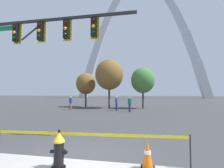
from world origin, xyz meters
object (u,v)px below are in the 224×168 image
at_px(fire_hydrant, 59,150).
at_px(pedestrian_standing_center, 130,104).
at_px(monument_arch, 141,44).
at_px(traffic_signal_gantry, 33,45).
at_px(traffic_cone_by_hydrant, 148,155).
at_px(pedestrian_walking_left, 71,103).
at_px(pedestrian_walking_right, 117,103).

height_order(fire_hydrant, pedestrian_standing_center, pedestrian_standing_center).
distance_m(monument_arch, pedestrian_standing_center, 58.35).
relative_size(traffic_signal_gantry, pedestrian_standing_center, 4.92).
distance_m(traffic_cone_by_hydrant, pedestrian_standing_center, 13.38).
bearing_deg(pedestrian_walking_left, fire_hydrant, -66.32).
distance_m(pedestrian_walking_left, pedestrian_walking_right, 5.39).
bearing_deg(traffic_signal_gantry, pedestrian_walking_right, 78.71).
bearing_deg(pedestrian_walking_left, traffic_cone_by_hydrant, -58.51).
relative_size(pedestrian_walking_left, pedestrian_walking_right, 1.00).
bearing_deg(fire_hydrant, pedestrian_walking_right, 93.91).
xyz_separation_m(traffic_cone_by_hydrant, pedestrian_standing_center, (-1.71, 13.26, 0.46)).
xyz_separation_m(traffic_signal_gantry, pedestrian_walking_left, (-3.07, 11.23, -3.59)).
distance_m(traffic_signal_gantry, monument_arch, 67.08).
bearing_deg(fire_hydrant, pedestrian_walking_left, 113.68).
relative_size(monument_arch, pedestrian_walking_left, 33.79).
relative_size(monument_arch, pedestrian_standing_center, 33.79).
bearing_deg(traffic_cone_by_hydrant, pedestrian_standing_center, 97.33).
relative_size(pedestrian_standing_center, pedestrian_walking_right, 1.00).
xyz_separation_m(monument_arch, pedestrian_walking_left, (-6.79, -53.23, -21.76)).
distance_m(pedestrian_standing_center, pedestrian_walking_right, 2.03).
height_order(traffic_cone_by_hydrant, pedestrian_walking_left, pedestrian_walking_left).
bearing_deg(pedestrian_walking_left, pedestrian_standing_center, -7.44).
relative_size(traffic_signal_gantry, pedestrian_walking_right, 4.92).
bearing_deg(fire_hydrant, monument_arch, 89.67).
bearing_deg(pedestrian_walking_right, traffic_signal_gantry, -101.29).
bearing_deg(pedestrian_walking_right, pedestrian_walking_left, -176.35).
xyz_separation_m(pedestrian_walking_left, pedestrian_standing_center, (6.98, -0.91, 0.00)).
relative_size(fire_hydrant, traffic_cone_by_hydrant, 1.36).
distance_m(traffic_signal_gantry, pedestrian_standing_center, 11.60).
bearing_deg(pedestrian_standing_center, traffic_cone_by_hydrant, -82.67).
bearing_deg(pedestrian_standing_center, traffic_signal_gantry, -110.71).
height_order(traffic_signal_gantry, pedestrian_walking_left, traffic_signal_gantry).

